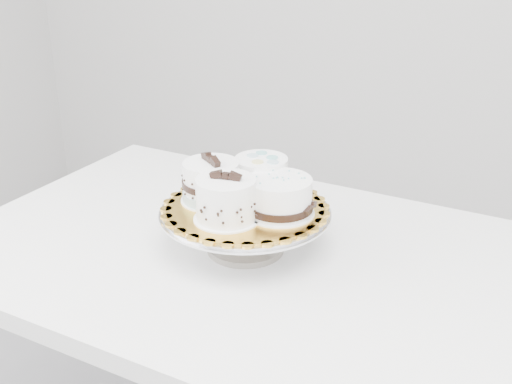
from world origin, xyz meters
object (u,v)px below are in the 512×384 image
at_px(cake_board, 245,208).
at_px(cake_ribbon, 280,198).
at_px(table, 242,285).
at_px(cake_banded, 211,183).
at_px(cake_dots, 261,176).
at_px(cake_stand, 245,222).
at_px(cake_swirl, 226,200).

xyz_separation_m(cake_board, cake_ribbon, (0.07, -0.00, 0.03)).
bearing_deg(cake_board, table, 151.22).
xyz_separation_m(table, cake_banded, (-0.06, -0.00, 0.21)).
relative_size(table, cake_dots, 9.56).
xyz_separation_m(cake_banded, cake_ribbon, (0.14, -0.00, -0.00)).
bearing_deg(cake_dots, cake_board, -98.86).
relative_size(cake_dots, cake_ribbon, 0.91).
bearing_deg(cake_board, cake_dots, 85.94).
height_order(cake_stand, cake_dots, cake_dots).
height_order(cake_stand, cake_swirl, cake_swirl).
xyz_separation_m(cake_banded, cake_dots, (0.08, 0.07, 0.00)).
xyz_separation_m(table, cake_ribbon, (0.08, -0.01, 0.21)).
relative_size(cake_stand, cake_board, 1.09).
relative_size(cake_board, cake_dots, 2.38).
height_order(cake_swirl, cake_dots, cake_swirl).
relative_size(cake_swirl, cake_ribbon, 0.88).
bearing_deg(table, cake_stand, -23.54).
xyz_separation_m(cake_swirl, cake_banded, (-0.06, 0.06, -0.00)).
bearing_deg(cake_stand, cake_dots, 85.94).
distance_m(table, cake_dots, 0.23).
bearing_deg(cake_swirl, cake_board, 74.44).
distance_m(cake_stand, cake_dots, 0.10).
height_order(table, cake_stand, cake_stand).
xyz_separation_m(cake_stand, cake_ribbon, (0.07, -0.00, 0.06)).
bearing_deg(cake_ribbon, cake_stand, -179.44).
xyz_separation_m(cake_stand, cake_board, (0.00, 0.00, 0.03)).
bearing_deg(cake_ribbon, table, 176.60).
bearing_deg(cake_banded, cake_swirl, -7.90).
relative_size(cake_board, cake_swirl, 2.46).
height_order(cake_stand, cake_board, cake_board).
xyz_separation_m(table, cake_board, (0.01, -0.01, 0.18)).
height_order(cake_board, cake_dots, cake_dots).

